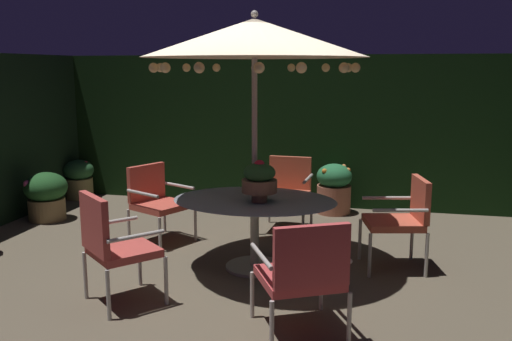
{
  "coord_description": "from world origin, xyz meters",
  "views": [
    {
      "loc": [
        1.31,
        -5.25,
        2.08
      ],
      "look_at": [
        0.04,
        0.22,
        1.03
      ],
      "focal_mm": 38.95,
      "sensor_mm": 36.0,
      "label": 1
    }
  ],
  "objects_px": {
    "patio_chair_northeast": "(304,271)",
    "patio_umbrella": "(254,39)",
    "potted_plant_front_corner": "(46,195)",
    "potted_plant_left_near": "(334,188)",
    "patio_chair_southeast": "(287,188)",
    "patio_chair_east": "(403,215)",
    "patio_chair_south": "(156,198)",
    "centerpiece_planter": "(259,179)",
    "potted_plant_left_far": "(79,178)",
    "patio_chair_north": "(112,241)",
    "patio_dining_table": "(255,212)"
  },
  "relations": [
    {
      "from": "patio_dining_table",
      "to": "centerpiece_planter",
      "type": "height_order",
      "value": "centerpiece_planter"
    },
    {
      "from": "patio_chair_southeast",
      "to": "patio_chair_south",
      "type": "relative_size",
      "value": 1.01
    },
    {
      "from": "potted_plant_front_corner",
      "to": "potted_plant_left_near",
      "type": "bearing_deg",
      "value": 18.46
    },
    {
      "from": "centerpiece_planter",
      "to": "patio_chair_southeast",
      "type": "height_order",
      "value": "centerpiece_planter"
    },
    {
      "from": "patio_chair_east",
      "to": "patio_chair_south",
      "type": "xyz_separation_m",
      "value": [
        -2.87,
        0.32,
        -0.04
      ]
    },
    {
      "from": "patio_chair_east",
      "to": "potted_plant_left_near",
      "type": "relative_size",
      "value": 1.34
    },
    {
      "from": "patio_chair_southeast",
      "to": "potted_plant_front_corner",
      "type": "bearing_deg",
      "value": -173.83
    },
    {
      "from": "patio_chair_east",
      "to": "potted_plant_left_far",
      "type": "bearing_deg",
      "value": 157.03
    },
    {
      "from": "centerpiece_planter",
      "to": "patio_chair_east",
      "type": "bearing_deg",
      "value": 18.11
    },
    {
      "from": "patio_chair_southeast",
      "to": "patio_chair_north",
      "type": "bearing_deg",
      "value": -111.73
    },
    {
      "from": "patio_chair_south",
      "to": "potted_plant_front_corner",
      "type": "xyz_separation_m",
      "value": [
        -1.84,
        0.51,
        -0.17
      ]
    },
    {
      "from": "patio_chair_northeast",
      "to": "potted_plant_left_far",
      "type": "xyz_separation_m",
      "value": [
        -4.18,
        3.83,
        -0.2
      ]
    },
    {
      "from": "patio_chair_north",
      "to": "potted_plant_left_near",
      "type": "distance_m",
      "value": 3.97
    },
    {
      "from": "potted_plant_left_near",
      "to": "patio_chair_southeast",
      "type": "bearing_deg",
      "value": -119.74
    },
    {
      "from": "patio_chair_east",
      "to": "potted_plant_front_corner",
      "type": "xyz_separation_m",
      "value": [
        -4.71,
        0.83,
        -0.22
      ]
    },
    {
      "from": "patio_chair_east",
      "to": "patio_chair_south",
      "type": "distance_m",
      "value": 2.89
    },
    {
      "from": "potted_plant_left_far",
      "to": "potted_plant_left_near",
      "type": "height_order",
      "value": "potted_plant_left_near"
    },
    {
      "from": "centerpiece_planter",
      "to": "potted_plant_left_far",
      "type": "relative_size",
      "value": 0.68
    },
    {
      "from": "potted_plant_left_far",
      "to": "patio_chair_north",
      "type": "bearing_deg",
      "value": -55.69
    },
    {
      "from": "patio_dining_table",
      "to": "patio_chair_south",
      "type": "xyz_separation_m",
      "value": [
        -1.38,
        0.67,
        -0.08
      ]
    },
    {
      "from": "patio_chair_southeast",
      "to": "potted_plant_front_corner",
      "type": "height_order",
      "value": "patio_chair_southeast"
    },
    {
      "from": "patio_chair_east",
      "to": "potted_plant_front_corner",
      "type": "distance_m",
      "value": 4.79
    },
    {
      "from": "patio_dining_table",
      "to": "patio_chair_northeast",
      "type": "height_order",
      "value": "patio_chair_northeast"
    },
    {
      "from": "patio_dining_table",
      "to": "patio_chair_north",
      "type": "xyz_separation_m",
      "value": [
        -1.0,
        -1.17,
        -0.03
      ]
    },
    {
      "from": "patio_chair_north",
      "to": "patio_chair_southeast",
      "type": "xyz_separation_m",
      "value": [
        1.08,
        2.7,
        -0.04
      ]
    },
    {
      "from": "patio_umbrella",
      "to": "patio_chair_south",
      "type": "relative_size",
      "value": 2.87
    },
    {
      "from": "potted_plant_front_corner",
      "to": "centerpiece_planter",
      "type": "bearing_deg",
      "value": -21.39
    },
    {
      "from": "patio_chair_north",
      "to": "patio_chair_south",
      "type": "height_order",
      "value": "patio_chair_north"
    },
    {
      "from": "patio_chair_south",
      "to": "potted_plant_left_far",
      "type": "bearing_deg",
      "value": 139.61
    },
    {
      "from": "potted_plant_left_near",
      "to": "patio_dining_table",
      "type": "bearing_deg",
      "value": -103.77
    },
    {
      "from": "patio_chair_northeast",
      "to": "potted_plant_left_far",
      "type": "distance_m",
      "value": 5.67
    },
    {
      "from": "patio_chair_northeast",
      "to": "potted_plant_front_corner",
      "type": "xyz_separation_m",
      "value": [
        -3.93,
        2.55,
        -0.18
      ]
    },
    {
      "from": "patio_chair_north",
      "to": "patio_chair_southeast",
      "type": "height_order",
      "value": "patio_chair_north"
    },
    {
      "from": "potted_plant_left_far",
      "to": "patio_chair_east",
      "type": "bearing_deg",
      "value": -22.97
    },
    {
      "from": "patio_dining_table",
      "to": "potted_plant_front_corner",
      "type": "bearing_deg",
      "value": 159.93
    },
    {
      "from": "patio_dining_table",
      "to": "patio_umbrella",
      "type": "bearing_deg",
      "value": 99.97
    },
    {
      "from": "patio_chair_northeast",
      "to": "patio_umbrella",
      "type": "bearing_deg",
      "value": 117.35
    },
    {
      "from": "patio_chair_southeast",
      "to": "potted_plant_left_far",
      "type": "distance_m",
      "value": 3.67
    },
    {
      "from": "patio_chair_northeast",
      "to": "centerpiece_planter",
      "type": "bearing_deg",
      "value": 116.71
    },
    {
      "from": "patio_chair_northeast",
      "to": "patio_chair_southeast",
      "type": "distance_m",
      "value": 2.97
    },
    {
      "from": "patio_chair_north",
      "to": "patio_chair_south",
      "type": "bearing_deg",
      "value": 101.59
    },
    {
      "from": "centerpiece_planter",
      "to": "patio_chair_south",
      "type": "distance_m",
      "value": 1.71
    },
    {
      "from": "patio_chair_northeast",
      "to": "potted_plant_left_near",
      "type": "height_order",
      "value": "patio_chair_northeast"
    },
    {
      "from": "patio_dining_table",
      "to": "potted_plant_front_corner",
      "type": "xyz_separation_m",
      "value": [
        -3.22,
        1.18,
        -0.25
      ]
    },
    {
      "from": "patio_umbrella",
      "to": "potted_plant_left_far",
      "type": "relative_size",
      "value": 4.19
    },
    {
      "from": "patio_chair_north",
      "to": "patio_chair_south",
      "type": "distance_m",
      "value": 1.88
    },
    {
      "from": "centerpiece_planter",
      "to": "patio_chair_southeast",
      "type": "distance_m",
      "value": 1.71
    },
    {
      "from": "patio_umbrella",
      "to": "potted_plant_left_far",
      "type": "height_order",
      "value": "patio_umbrella"
    },
    {
      "from": "patio_chair_northeast",
      "to": "potted_plant_left_near",
      "type": "bearing_deg",
      "value": 91.62
    },
    {
      "from": "patio_chair_east",
      "to": "centerpiece_planter",
      "type": "bearing_deg",
      "value": -161.89
    }
  ]
}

